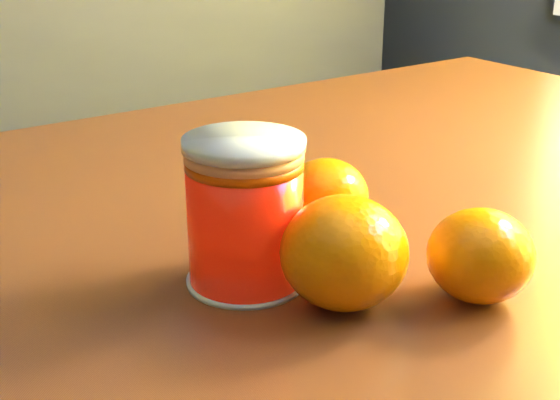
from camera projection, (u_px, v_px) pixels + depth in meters
table at (349, 337)px, 0.62m from camera, size 1.18×0.90×0.82m
juice_glass at (245, 213)px, 0.47m from camera, size 0.07×0.07×0.09m
orange_front at (344, 252)px, 0.45m from camera, size 0.09×0.09×0.07m
orange_back at (326, 195)px, 0.56m from camera, size 0.08×0.08×0.05m
orange_extra at (480, 255)px, 0.46m from camera, size 0.08×0.08×0.06m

